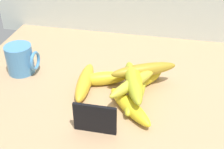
% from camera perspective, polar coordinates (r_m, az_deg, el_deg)
% --- Properties ---
extents(counter_top, '(1.10, 0.76, 0.03)m').
position_cam_1_polar(counter_top, '(0.93, 4.29, -3.68)').
color(counter_top, tan).
rests_on(counter_top, ground).
extents(chalkboard_sign, '(0.11, 0.02, 0.08)m').
position_cam_1_polar(chalkboard_sign, '(0.76, -3.25, -8.57)').
color(chalkboard_sign, black).
rests_on(chalkboard_sign, counter_top).
extents(coffee_mug, '(0.10, 0.09, 0.10)m').
position_cam_1_polar(coffee_mug, '(1.02, -16.95, 2.78)').
color(coffee_mug, '#4786BE').
rests_on(coffee_mug, counter_top).
extents(banana_0, '(0.06, 0.20, 0.04)m').
position_cam_1_polar(banana_0, '(0.92, -5.19, -1.39)').
color(banana_0, gold).
rests_on(banana_0, counter_top).
extents(banana_1, '(0.06, 0.19, 0.04)m').
position_cam_1_polar(banana_1, '(0.87, 4.52, -3.94)').
color(banana_1, gold).
rests_on(banana_1, counter_top).
extents(banana_2, '(0.16, 0.16, 0.04)m').
position_cam_1_polar(banana_2, '(0.83, 3.58, -6.07)').
color(banana_2, yellow).
rests_on(banana_2, counter_top).
extents(banana_3, '(0.16, 0.09, 0.04)m').
position_cam_1_polar(banana_3, '(0.93, -1.64, -0.75)').
color(banana_3, yellow).
rests_on(banana_3, counter_top).
extents(banana_4, '(0.13, 0.14, 0.04)m').
position_cam_1_polar(banana_4, '(0.93, 6.01, -0.92)').
color(banana_4, gold).
rests_on(banana_4, counter_top).
extents(banana_5, '(0.07, 0.16, 0.04)m').
position_cam_1_polar(banana_5, '(0.84, 4.45, -1.76)').
color(banana_5, yellow).
rests_on(banana_5, banana_1).
extents(banana_6, '(0.13, 0.18, 0.03)m').
position_cam_1_polar(banana_6, '(0.85, 4.21, -1.64)').
color(banana_6, gold).
rests_on(banana_6, banana_1).
extents(banana_7, '(0.20, 0.13, 0.04)m').
position_cam_1_polar(banana_7, '(0.90, 6.07, 0.88)').
color(banana_7, '#A38523').
rests_on(banana_7, banana_4).
extents(banana_8, '(0.10, 0.21, 0.04)m').
position_cam_1_polar(banana_8, '(0.85, 3.93, -1.37)').
color(banana_8, '#AAB127').
rests_on(banana_8, banana_1).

